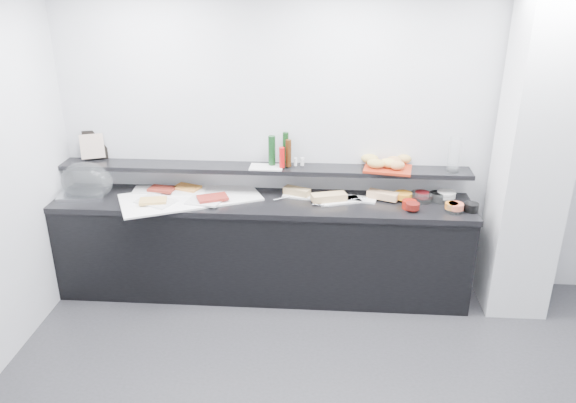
# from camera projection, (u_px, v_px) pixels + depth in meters

# --- Properties ---
(back_wall) EXTENTS (5.00, 0.02, 2.70)m
(back_wall) POSITION_uv_depth(u_px,v_px,m) (344.00, 142.00, 4.91)
(back_wall) COLOR silver
(back_wall) RESTS_ON ground
(column) EXTENTS (0.50, 0.50, 2.70)m
(column) POSITION_uv_depth(u_px,v_px,m) (533.00, 158.00, 4.48)
(column) COLOR silver
(column) RESTS_ON ground
(buffet_cabinet) EXTENTS (3.60, 0.60, 0.85)m
(buffet_cabinet) POSITION_uv_depth(u_px,v_px,m) (262.00, 249.00, 5.03)
(buffet_cabinet) COLOR black
(buffet_cabinet) RESTS_ON ground
(counter_top) EXTENTS (3.62, 0.62, 0.05)m
(counter_top) POSITION_uv_depth(u_px,v_px,m) (261.00, 203.00, 4.86)
(counter_top) COLOR black
(counter_top) RESTS_ON buffet_cabinet
(wall_shelf) EXTENTS (3.60, 0.25, 0.04)m
(wall_shelf) POSITION_uv_depth(u_px,v_px,m) (263.00, 168.00, 4.92)
(wall_shelf) COLOR black
(wall_shelf) RESTS_ON back_wall
(cloche_base) EXTENTS (0.43, 0.33, 0.04)m
(cloche_base) POSITION_uv_depth(u_px,v_px,m) (83.00, 195.00, 4.91)
(cloche_base) COLOR silver
(cloche_base) RESTS_ON counter_top
(cloche_dome) EXTENTS (0.51, 0.38, 0.34)m
(cloche_dome) POSITION_uv_depth(u_px,v_px,m) (87.00, 181.00, 4.93)
(cloche_dome) COLOR silver
(cloche_dome) RESTS_ON cloche_base
(linen_runner) EXTENTS (1.30, 1.00, 0.01)m
(linen_runner) POSITION_uv_depth(u_px,v_px,m) (190.00, 197.00, 4.89)
(linen_runner) COLOR white
(linen_runner) RESTS_ON counter_top
(platter_meat_a) EXTENTS (0.28, 0.20, 0.01)m
(platter_meat_a) POSITION_uv_depth(u_px,v_px,m) (149.00, 190.00, 5.02)
(platter_meat_a) COLOR silver
(platter_meat_a) RESTS_ON linen_runner
(food_meat_a) EXTENTS (0.25, 0.18, 0.02)m
(food_meat_a) POSITION_uv_depth(u_px,v_px,m) (162.00, 189.00, 4.99)
(food_meat_a) COLOR maroon
(food_meat_a) RESTS_ON platter_meat_a
(platter_salmon) EXTENTS (0.32, 0.24, 0.01)m
(platter_salmon) POSITION_uv_depth(u_px,v_px,m) (189.00, 191.00, 4.99)
(platter_salmon) COLOR white
(platter_salmon) RESTS_ON linen_runner
(food_salmon) EXTENTS (0.26, 0.21, 0.02)m
(food_salmon) POSITION_uv_depth(u_px,v_px,m) (187.00, 187.00, 5.02)
(food_salmon) COLOR orange
(food_salmon) RESTS_ON platter_salmon
(platter_cheese) EXTENTS (0.38, 0.32, 0.01)m
(platter_cheese) POSITION_uv_depth(u_px,v_px,m) (156.00, 202.00, 4.76)
(platter_cheese) COLOR white
(platter_cheese) RESTS_ON linen_runner
(food_cheese) EXTENTS (0.25, 0.19, 0.02)m
(food_cheese) POSITION_uv_depth(u_px,v_px,m) (153.00, 201.00, 4.73)
(food_cheese) COLOR tan
(food_cheese) RESTS_ON platter_cheese
(platter_meat_b) EXTENTS (0.32, 0.24, 0.01)m
(platter_meat_b) POSITION_uv_depth(u_px,v_px,m) (204.00, 201.00, 4.77)
(platter_meat_b) COLOR silver
(platter_meat_b) RESTS_ON linen_runner
(food_meat_b) EXTENTS (0.30, 0.25, 0.02)m
(food_meat_b) POSITION_uv_depth(u_px,v_px,m) (213.00, 198.00, 4.79)
(food_meat_b) COLOR maroon
(food_meat_b) RESTS_ON platter_meat_b
(sandwich_plate_left) EXTENTS (0.35, 0.20, 0.01)m
(sandwich_plate_left) POSITION_uv_depth(u_px,v_px,m) (302.00, 196.00, 4.93)
(sandwich_plate_left) COLOR white
(sandwich_plate_left) RESTS_ON counter_top
(sandwich_food_left) EXTENTS (0.25, 0.18, 0.06)m
(sandwich_food_left) POSITION_uv_depth(u_px,v_px,m) (297.00, 191.00, 4.92)
(sandwich_food_left) COLOR tan
(sandwich_food_left) RESTS_ON sandwich_plate_left
(tongs_left) EXTENTS (0.14, 0.10, 0.01)m
(tongs_left) POSITION_uv_depth(u_px,v_px,m) (282.00, 198.00, 4.84)
(tongs_left) COLOR silver
(tongs_left) RESTS_ON sandwich_plate_left
(sandwich_plate_mid) EXTENTS (0.39, 0.27, 0.01)m
(sandwich_plate_mid) POSITION_uv_depth(u_px,v_px,m) (339.00, 201.00, 4.82)
(sandwich_plate_mid) COLOR silver
(sandwich_plate_mid) RESTS_ON counter_top
(sandwich_food_mid) EXTENTS (0.32, 0.20, 0.06)m
(sandwich_food_mid) POSITION_uv_depth(u_px,v_px,m) (329.00, 197.00, 4.80)
(sandwich_food_mid) COLOR tan
(sandwich_food_mid) RESTS_ON sandwich_plate_mid
(tongs_mid) EXTENTS (0.16, 0.03, 0.01)m
(tongs_mid) POSITION_uv_depth(u_px,v_px,m) (321.00, 205.00, 4.70)
(tongs_mid) COLOR #ACADB3
(tongs_mid) RESTS_ON sandwich_plate_mid
(sandwich_plate_right) EXTENTS (0.33, 0.19, 0.01)m
(sandwich_plate_right) POSITION_uv_depth(u_px,v_px,m) (358.00, 199.00, 4.86)
(sandwich_plate_right) COLOR silver
(sandwich_plate_right) RESTS_ON counter_top
(sandwich_food_right) EXTENTS (0.28, 0.19, 0.06)m
(sandwich_food_right) POSITION_uv_depth(u_px,v_px,m) (383.00, 195.00, 4.84)
(sandwich_food_right) COLOR tan
(sandwich_food_right) RESTS_ON sandwich_plate_right
(tongs_right) EXTENTS (0.15, 0.06, 0.01)m
(tongs_right) POSITION_uv_depth(u_px,v_px,m) (359.00, 198.00, 4.84)
(tongs_right) COLOR silver
(tongs_right) RESTS_ON sandwich_plate_right
(bowl_glass_fruit) EXTENTS (0.19, 0.19, 0.07)m
(bowl_glass_fruit) POSITION_uv_depth(u_px,v_px,m) (421.00, 197.00, 4.83)
(bowl_glass_fruit) COLOR silver
(bowl_glass_fruit) RESTS_ON counter_top
(fill_glass_fruit) EXTENTS (0.19, 0.19, 0.05)m
(fill_glass_fruit) POSITION_uv_depth(u_px,v_px,m) (403.00, 195.00, 4.83)
(fill_glass_fruit) COLOR orange
(fill_glass_fruit) RESTS_ON bowl_glass_fruit
(bowl_black_jam) EXTENTS (0.14, 0.14, 0.07)m
(bowl_black_jam) POSITION_uv_depth(u_px,v_px,m) (437.00, 196.00, 4.84)
(bowl_black_jam) COLOR black
(bowl_black_jam) RESTS_ON counter_top
(fill_black_jam) EXTENTS (0.13, 0.13, 0.05)m
(fill_black_jam) POSITION_uv_depth(u_px,v_px,m) (422.00, 195.00, 4.85)
(fill_black_jam) COLOR #520B0F
(fill_black_jam) RESTS_ON bowl_black_jam
(bowl_glass_cream) EXTENTS (0.23, 0.23, 0.07)m
(bowl_glass_cream) POSITION_uv_depth(u_px,v_px,m) (443.00, 197.00, 4.82)
(bowl_glass_cream) COLOR white
(bowl_glass_cream) RESTS_ON counter_top
(fill_glass_cream) EXTENTS (0.20, 0.20, 0.05)m
(fill_glass_cream) POSITION_uv_depth(u_px,v_px,m) (446.00, 194.00, 4.85)
(fill_glass_cream) COLOR white
(fill_glass_cream) RESTS_ON bowl_glass_cream
(bowl_red_jam) EXTENTS (0.13, 0.13, 0.07)m
(bowl_red_jam) POSITION_uv_depth(u_px,v_px,m) (409.00, 204.00, 4.67)
(bowl_red_jam) COLOR maroon
(bowl_red_jam) RESTS_ON counter_top
(fill_red_jam) EXTENTS (0.12, 0.12, 0.05)m
(fill_red_jam) POSITION_uv_depth(u_px,v_px,m) (413.00, 206.00, 4.61)
(fill_red_jam) COLOR #56100C
(fill_red_jam) RESTS_ON bowl_red_jam
(bowl_glass_salmon) EXTENTS (0.14, 0.14, 0.07)m
(bowl_glass_salmon) POSITION_uv_depth(u_px,v_px,m) (455.00, 208.00, 4.61)
(bowl_glass_salmon) COLOR white
(bowl_glass_salmon) RESTS_ON counter_top
(fill_glass_salmon) EXTENTS (0.14, 0.14, 0.05)m
(fill_glass_salmon) POSITION_uv_depth(u_px,v_px,m) (456.00, 206.00, 4.61)
(fill_glass_salmon) COLOR #EE5D3A
(fill_glass_salmon) RESTS_ON bowl_glass_salmon
(bowl_black_fruit) EXTENTS (0.16, 0.16, 0.07)m
(bowl_black_fruit) POSITION_uv_depth(u_px,v_px,m) (471.00, 207.00, 4.62)
(bowl_black_fruit) COLOR black
(bowl_black_fruit) RESTS_ON counter_top
(fill_black_fruit) EXTENTS (0.12, 0.12, 0.05)m
(fill_black_fruit) POSITION_uv_depth(u_px,v_px,m) (452.00, 206.00, 4.62)
(fill_black_fruit) COLOR #CA6B1B
(fill_black_fruit) RESTS_ON bowl_black_fruit
(framed_print) EXTENTS (0.22, 0.13, 0.26)m
(framed_print) POSITION_uv_depth(u_px,v_px,m) (95.00, 145.00, 5.07)
(framed_print) COLOR black
(framed_print) RESTS_ON wall_shelf
(print_art) EXTENTS (0.21, 0.12, 0.22)m
(print_art) POSITION_uv_depth(u_px,v_px,m) (92.00, 146.00, 5.02)
(print_art) COLOR tan
(print_art) RESTS_ON framed_print
(condiment_tray) EXTENTS (0.29, 0.18, 0.01)m
(condiment_tray) POSITION_uv_depth(u_px,v_px,m) (266.00, 167.00, 4.88)
(condiment_tray) COLOR white
(condiment_tray) RESTS_ON wall_shelf
(bottle_green_a) EXTENTS (0.07, 0.07, 0.26)m
(bottle_green_a) POSITION_uv_depth(u_px,v_px,m) (272.00, 151.00, 4.87)
(bottle_green_a) COLOR #0F3715
(bottle_green_a) RESTS_ON condiment_tray
(bottle_brown) EXTENTS (0.06, 0.06, 0.24)m
(bottle_brown) POSITION_uv_depth(u_px,v_px,m) (288.00, 153.00, 4.83)
(bottle_brown) COLOR #3C1F0B
(bottle_brown) RESTS_ON condiment_tray
(bottle_green_b) EXTENTS (0.06, 0.06, 0.28)m
(bottle_green_b) POSITION_uv_depth(u_px,v_px,m) (286.00, 148.00, 4.90)
(bottle_green_b) COLOR black
(bottle_green_b) RESTS_ON condiment_tray
(bottle_hot) EXTENTS (0.05, 0.05, 0.18)m
(bottle_hot) POSITION_uv_depth(u_px,v_px,m) (282.00, 157.00, 4.82)
(bottle_hot) COLOR red
(bottle_hot) RESTS_ON condiment_tray
(shaker_salt) EXTENTS (0.04, 0.04, 0.07)m
(shaker_salt) POSITION_uv_depth(u_px,v_px,m) (302.00, 162.00, 4.89)
(shaker_salt) COLOR silver
(shaker_salt) RESTS_ON condiment_tray
(shaker_pepper) EXTENTS (0.03, 0.03, 0.07)m
(shaker_pepper) POSITION_uv_depth(u_px,v_px,m) (295.00, 162.00, 4.88)
(shaker_pepper) COLOR white
(shaker_pepper) RESTS_ON condiment_tray
(bread_tray) EXTENTS (0.44, 0.34, 0.02)m
(bread_tray) POSITION_uv_depth(u_px,v_px,m) (388.00, 169.00, 4.82)
(bread_tray) COLOR maroon
(bread_tray) RESTS_ON wall_shelf
(bread_roll_nw) EXTENTS (0.17, 0.12, 0.08)m
(bread_roll_nw) POSITION_uv_depth(u_px,v_px,m) (370.00, 159.00, 4.92)
(bread_roll_nw) COLOR gold
(bread_roll_nw) RESTS_ON bread_tray
(bread_roll_n) EXTENTS (0.16, 0.13, 0.08)m
(bread_roll_n) POSITION_uv_depth(u_px,v_px,m) (394.00, 161.00, 4.87)
(bread_roll_n) COLOR #BE8448
(bread_roll_n) RESTS_ON bread_tray
(bread_roll_ne) EXTENTS (0.14, 0.09, 0.08)m
(bread_roll_ne) POSITION_uv_depth(u_px,v_px,m) (404.00, 159.00, 4.91)
(bread_roll_ne) COLOR tan
(bread_roll_ne) RESTS_ON bread_tray
(bread_roll_sw) EXTENTS (0.17, 0.14, 0.08)m
(bread_roll_sw) POSITION_uv_depth(u_px,v_px,m) (376.00, 164.00, 4.80)
(bread_roll_sw) COLOR #B89746
(bread_roll_sw) RESTS_ON bread_tray
(bread_roll_s) EXTENTS (0.14, 0.11, 0.08)m
(bread_roll_s) POSITION_uv_depth(u_px,v_px,m) (397.00, 165.00, 4.75)
(bread_roll_s) COLOR #B98146
(bread_roll_s) RESTS_ON bread_tray
(bread_roll_midw) EXTENTS (0.18, 0.15, 0.08)m
(bread_roll_midw) POSITION_uv_depth(u_px,v_px,m) (388.00, 163.00, 4.80)
(bread_roll_midw) COLOR #D7AD52
(bread_roll_midw) RESTS_ON bread_tray
(bread_roll_mide) EXTENTS (0.16, 0.13, 0.08)m
(bread_roll_mide) POSITION_uv_depth(u_px,v_px,m) (390.00, 163.00, 4.81)
(bread_roll_mide) COLOR tan
(bread_roll_mide) RESTS_ON bread_tray
(carafe) EXTENTS (0.12, 0.12, 0.30)m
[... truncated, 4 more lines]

